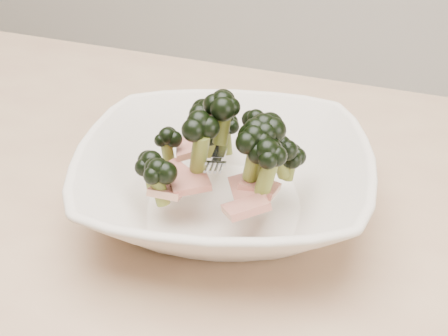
{
  "coord_description": "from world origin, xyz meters",
  "views": [
    {
      "loc": [
        0.3,
        -0.46,
        1.12
      ],
      "look_at": [
        0.11,
        0.03,
        0.8
      ],
      "focal_mm": 50.0,
      "sensor_mm": 36.0,
      "label": 1
    }
  ],
  "objects": [
    {
      "name": "broccoli_dish",
      "position": [
        0.11,
        0.03,
        0.79
      ],
      "size": [
        0.36,
        0.36,
        0.14
      ],
      "color": "beige",
      "rests_on": "dining_table"
    },
    {
      "name": "dining_table",
      "position": [
        0.0,
        0.0,
        0.65
      ],
      "size": [
        1.2,
        0.8,
        0.75
      ],
      "color": "tan",
      "rests_on": "ground"
    }
  ]
}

